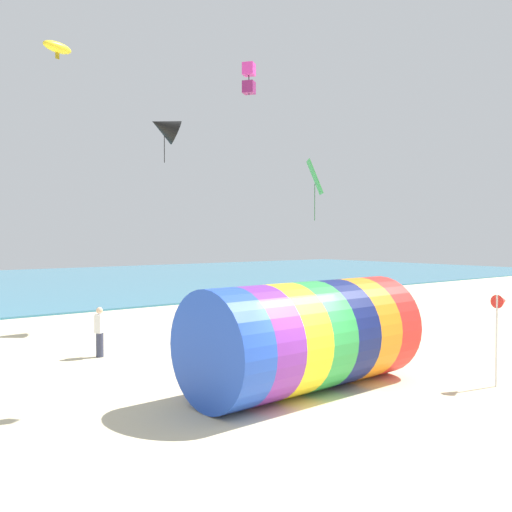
{
  "coord_description": "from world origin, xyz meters",
  "views": [
    {
      "loc": [
        -8.86,
        -8.46,
        3.91
      ],
      "look_at": [
        1.06,
        4.03,
        3.37
      ],
      "focal_mm": 40.0,
      "sensor_mm": 36.0,
      "label": 1
    }
  ],
  "objects_px": {
    "kite_yellow_parafoil": "(57,47)",
    "beach_flag": "(501,305)",
    "giant_inflatable_tube": "(306,336)",
    "kite_handler": "(405,336)",
    "kite_magenta_box": "(249,78)",
    "bystander_near_water": "(100,332)",
    "kite_green_diamond": "(315,178)",
    "kite_black_delta": "(164,127)"
  },
  "relations": [
    {
      "from": "kite_black_delta",
      "to": "kite_yellow_parafoil",
      "type": "xyz_separation_m",
      "value": [
        -4.74,
        -0.3,
        2.39
      ]
    },
    {
      "from": "kite_magenta_box",
      "to": "kite_black_delta",
      "type": "bearing_deg",
      "value": 71.41
    },
    {
      "from": "giant_inflatable_tube",
      "to": "kite_yellow_parafoil",
      "type": "relative_size",
      "value": 4.71
    },
    {
      "from": "kite_green_diamond",
      "to": "kite_black_delta",
      "type": "bearing_deg",
      "value": 154.64
    },
    {
      "from": "kite_handler",
      "to": "kite_green_diamond",
      "type": "height_order",
      "value": "kite_green_diamond"
    },
    {
      "from": "giant_inflatable_tube",
      "to": "bystander_near_water",
      "type": "height_order",
      "value": "giant_inflatable_tube"
    },
    {
      "from": "kite_handler",
      "to": "kite_black_delta",
      "type": "relative_size",
      "value": 0.7
    },
    {
      "from": "kite_handler",
      "to": "beach_flag",
      "type": "bearing_deg",
      "value": -96.38
    },
    {
      "from": "kite_green_diamond",
      "to": "giant_inflatable_tube",
      "type": "bearing_deg",
      "value": -135.36
    },
    {
      "from": "kite_black_delta",
      "to": "kite_yellow_parafoil",
      "type": "height_order",
      "value": "kite_yellow_parafoil"
    },
    {
      "from": "kite_magenta_box",
      "to": "kite_green_diamond",
      "type": "bearing_deg",
      "value": 38.06
    },
    {
      "from": "giant_inflatable_tube",
      "to": "beach_flag",
      "type": "relative_size",
      "value": 2.67
    },
    {
      "from": "kite_yellow_parafoil",
      "to": "beach_flag",
      "type": "distance_m",
      "value": 17.94
    },
    {
      "from": "giant_inflatable_tube",
      "to": "kite_yellow_parafoil",
      "type": "height_order",
      "value": "kite_yellow_parafoil"
    },
    {
      "from": "kite_black_delta",
      "to": "kite_magenta_box",
      "type": "distance_m",
      "value": 11.26
    },
    {
      "from": "kite_green_diamond",
      "to": "kite_magenta_box",
      "type": "bearing_deg",
      "value": -141.94
    },
    {
      "from": "kite_handler",
      "to": "beach_flag",
      "type": "distance_m",
      "value": 3.56
    },
    {
      "from": "bystander_near_water",
      "to": "giant_inflatable_tube",
      "type": "bearing_deg",
      "value": -70.53
    },
    {
      "from": "kite_green_diamond",
      "to": "beach_flag",
      "type": "height_order",
      "value": "kite_green_diamond"
    },
    {
      "from": "bystander_near_water",
      "to": "beach_flag",
      "type": "relative_size",
      "value": 0.68
    },
    {
      "from": "kite_black_delta",
      "to": "beach_flag",
      "type": "relative_size",
      "value": 0.95
    },
    {
      "from": "giant_inflatable_tube",
      "to": "kite_yellow_parafoil",
      "type": "xyz_separation_m",
      "value": [
        -2.29,
        11.23,
        9.68
      ]
    },
    {
      "from": "kite_black_delta",
      "to": "bystander_near_water",
      "type": "height_order",
      "value": "kite_black_delta"
    },
    {
      "from": "giant_inflatable_tube",
      "to": "kite_green_diamond",
      "type": "bearing_deg",
      "value": 44.64
    },
    {
      "from": "beach_flag",
      "to": "kite_black_delta",
      "type": "bearing_deg",
      "value": 97.4
    },
    {
      "from": "kite_handler",
      "to": "kite_magenta_box",
      "type": "xyz_separation_m",
      "value": [
        -5.82,
        0.46,
        7.06
      ]
    },
    {
      "from": "kite_black_delta",
      "to": "bystander_near_water",
      "type": "relative_size",
      "value": 1.4
    },
    {
      "from": "kite_magenta_box",
      "to": "bystander_near_water",
      "type": "relative_size",
      "value": 0.5
    },
    {
      "from": "giant_inflatable_tube",
      "to": "kite_green_diamond",
      "type": "xyz_separation_m",
      "value": [
        8.68,
        8.58,
        5.26
      ]
    },
    {
      "from": "kite_green_diamond",
      "to": "bystander_near_water",
      "type": "xyz_separation_m",
      "value": [
        -11.18,
        -1.53,
        -5.82
      ]
    },
    {
      "from": "kite_yellow_parafoil",
      "to": "kite_magenta_box",
      "type": "bearing_deg",
      "value": -83.62
    },
    {
      "from": "kite_black_delta",
      "to": "kite_green_diamond",
      "type": "distance_m",
      "value": 7.2
    },
    {
      "from": "kite_green_diamond",
      "to": "beach_flag",
      "type": "relative_size",
      "value": 1.17
    },
    {
      "from": "kite_handler",
      "to": "bystander_near_water",
      "type": "height_order",
      "value": "bystander_near_water"
    },
    {
      "from": "kite_yellow_parafoil",
      "to": "giant_inflatable_tube",
      "type": "bearing_deg",
      "value": -78.47
    },
    {
      "from": "kite_black_delta",
      "to": "beach_flag",
      "type": "bearing_deg",
      "value": -82.6
    },
    {
      "from": "giant_inflatable_tube",
      "to": "kite_magenta_box",
      "type": "xyz_separation_m",
      "value": [
        -1.13,
        0.89,
        6.49
      ]
    },
    {
      "from": "giant_inflatable_tube",
      "to": "bystander_near_water",
      "type": "distance_m",
      "value": 7.5
    },
    {
      "from": "giant_inflatable_tube",
      "to": "kite_green_diamond",
      "type": "height_order",
      "value": "kite_green_diamond"
    },
    {
      "from": "giant_inflatable_tube",
      "to": "kite_handler",
      "type": "distance_m",
      "value": 4.74
    },
    {
      "from": "kite_magenta_box",
      "to": "bystander_near_water",
      "type": "distance_m",
      "value": 9.46
    },
    {
      "from": "kite_handler",
      "to": "beach_flag",
      "type": "xyz_separation_m",
      "value": [
        -0.37,
        -3.28,
        1.32
      ]
    }
  ]
}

